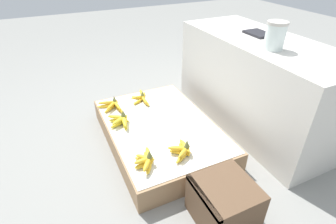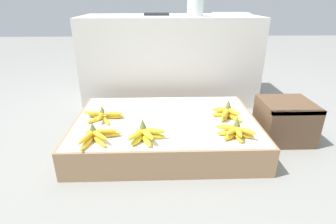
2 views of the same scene
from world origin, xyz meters
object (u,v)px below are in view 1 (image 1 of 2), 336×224
object	(u,v)px
banana_bunch_middle_left	(142,98)
banana_bunch_middle_right	(183,150)
wooden_crate	(224,202)
glass_jar	(275,36)
foam_tray_white	(334,61)
banana_bunch_front_midleft	(121,120)
banana_bunch_front_left	(112,105)
banana_bunch_front_right	(146,160)

from	to	relation	value
banana_bunch_middle_left	banana_bunch_middle_right	world-z (taller)	banana_bunch_middle_right
wooden_crate	glass_jar	size ratio (longest dim) A/B	1.74
foam_tray_white	banana_bunch_front_midleft	bearing A→B (deg)	-121.12
banana_bunch_middle_left	glass_jar	xyz separation A→B (m)	(0.63, 0.71, 0.60)
banana_bunch_middle_left	banana_bunch_middle_right	size ratio (longest dim) A/B	1.48
wooden_crate	banana_bunch_front_midleft	xyz separation A→B (m)	(-0.87, -0.30, 0.08)
banana_bunch_front_midleft	glass_jar	world-z (taller)	glass_jar
wooden_crate	banana_bunch_middle_left	world-z (taller)	banana_bunch_middle_left
foam_tray_white	banana_bunch_middle_right	bearing A→B (deg)	-102.82
banana_bunch_front_left	foam_tray_white	world-z (taller)	foam_tray_white
banana_bunch_middle_left	banana_bunch_middle_right	xyz separation A→B (m)	(0.75, -0.00, 0.01)
wooden_crate	foam_tray_white	distance (m)	1.04
banana_bunch_front_right	glass_jar	distance (m)	1.13
banana_bunch_front_left	banana_bunch_front_midleft	world-z (taller)	banana_bunch_front_midleft
banana_bunch_front_midleft	foam_tray_white	distance (m)	1.42
glass_jar	banana_bunch_front_left	bearing A→B (deg)	-122.16
banana_bunch_front_right	wooden_crate	bearing A→B (deg)	35.22
wooden_crate	banana_bunch_front_left	bearing A→B (deg)	-165.09
banana_bunch_front_right	foam_tray_white	world-z (taller)	foam_tray_white
banana_bunch_middle_left	glass_jar	world-z (taller)	glass_jar
banana_bunch_front_right	banana_bunch_middle_right	xyz separation A→B (m)	(0.01, 0.24, 0.00)
wooden_crate	glass_jar	bearing A→B (deg)	127.54
banana_bunch_middle_left	foam_tray_white	size ratio (longest dim) A/B	0.90
wooden_crate	banana_bunch_middle_right	size ratio (longest dim) A/B	1.80
banana_bunch_middle_right	wooden_crate	bearing A→B (deg)	6.53
wooden_crate	banana_bunch_front_midleft	size ratio (longest dim) A/B	1.54
banana_bunch_front_midleft	banana_bunch_middle_left	world-z (taller)	banana_bunch_front_midleft
banana_bunch_front_left	banana_bunch_middle_left	distance (m)	0.26
banana_bunch_middle_right	banana_bunch_front_right	bearing A→B (deg)	-93.00
banana_bunch_front_midleft	banana_bunch_front_left	bearing A→B (deg)	179.61
banana_bunch_front_left	banana_bunch_middle_right	distance (m)	0.77
foam_tray_white	banana_bunch_middle_left	bearing A→B (deg)	-137.44
banana_bunch_middle_right	glass_jar	distance (m)	0.94
wooden_crate	banana_bunch_middle_left	bearing A→B (deg)	-177.91
banana_bunch_front_midleft	banana_bunch_front_right	bearing A→B (deg)	2.00
wooden_crate	foam_tray_white	bearing A→B (deg)	102.86
banana_bunch_middle_right	foam_tray_white	world-z (taller)	foam_tray_white
banana_bunch_middle_left	foam_tray_white	distance (m)	1.39
banana_bunch_middle_right	foam_tray_white	size ratio (longest dim) A/B	0.60
glass_jar	foam_tray_white	size ratio (longest dim) A/B	0.62
glass_jar	banana_bunch_front_right	bearing A→B (deg)	-83.32
wooden_crate	banana_bunch_middle_right	world-z (taller)	banana_bunch_middle_right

